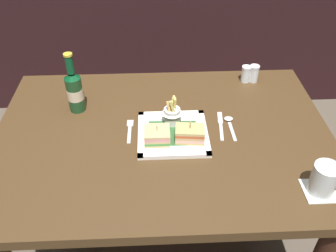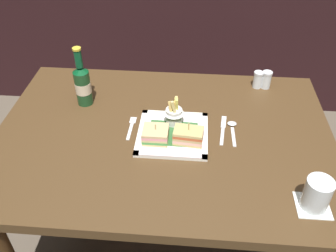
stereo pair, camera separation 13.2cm
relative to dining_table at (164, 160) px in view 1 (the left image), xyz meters
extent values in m
plane|color=brown|center=(0.00, 0.00, -0.62)|extent=(6.00, 6.00, 0.00)
cube|color=#49311B|center=(0.00, 0.00, 0.11)|extent=(1.25, 0.88, 0.04)
cylinder|color=#473014|center=(-0.54, 0.36, -0.26)|extent=(0.08, 0.08, 0.72)
cylinder|color=#442214|center=(0.54, 0.36, -0.26)|extent=(0.08, 0.08, 0.72)
cube|color=white|center=(0.03, -0.01, 0.14)|extent=(0.25, 0.25, 0.01)
cube|color=#326231|center=(0.03, -0.01, 0.14)|extent=(0.18, 0.14, 0.00)
cube|color=white|center=(0.03, -0.13, 0.15)|extent=(0.25, 0.02, 0.01)
cube|color=white|center=(0.03, 0.11, 0.15)|extent=(0.25, 0.02, 0.01)
cube|color=white|center=(-0.08, -0.01, 0.15)|extent=(0.02, 0.25, 0.01)
cube|color=white|center=(0.15, -0.01, 0.15)|extent=(0.02, 0.25, 0.01)
cube|color=tan|center=(-0.02, -0.05, 0.15)|extent=(0.09, 0.08, 0.01)
cube|color=#469044|center=(-0.02, -0.05, 0.16)|extent=(0.09, 0.08, 0.01)
cube|color=tan|center=(-0.02, -0.05, 0.17)|extent=(0.09, 0.08, 0.01)
cube|color=pink|center=(-0.02, -0.05, 0.18)|extent=(0.09, 0.08, 0.01)
cube|color=tan|center=(-0.02, -0.05, 0.19)|extent=(0.09, 0.08, 0.01)
cylinder|color=tan|center=(-0.02, -0.05, 0.18)|extent=(0.00, 0.00, 0.07)
cube|color=tan|center=(0.09, -0.05, 0.15)|extent=(0.11, 0.08, 0.01)
cube|color=#E3A294|center=(0.09, -0.05, 0.16)|extent=(0.11, 0.08, 0.01)
cube|color=tan|center=(0.09, -0.05, 0.17)|extent=(0.11, 0.08, 0.01)
cube|color=#BD522C|center=(0.09, -0.05, 0.18)|extent=(0.11, 0.08, 0.01)
cube|color=tan|center=(0.09, -0.05, 0.19)|extent=(0.11, 0.08, 0.01)
cylinder|color=tan|center=(0.09, -0.05, 0.18)|extent=(0.00, 0.00, 0.08)
cylinder|color=silver|center=(0.03, 0.05, 0.18)|extent=(0.06, 0.06, 0.06)
cone|color=white|center=(0.03, 0.05, 0.20)|extent=(0.08, 0.08, 0.03)
cube|color=#DCB561|center=(0.02, 0.04, 0.21)|extent=(0.02, 0.02, 0.07)
cube|color=#EABA57|center=(0.04, 0.05, 0.22)|extent=(0.01, 0.01, 0.08)
cube|color=#DEBF54|center=(0.03, 0.05, 0.20)|extent=(0.01, 0.01, 0.05)
cube|color=#E6BB58|center=(0.04, 0.06, 0.21)|extent=(0.01, 0.01, 0.06)
cube|color=#F4D572|center=(0.04, 0.07, 0.22)|extent=(0.01, 0.01, 0.08)
cube|color=#E3D662|center=(0.05, 0.05, 0.22)|extent=(0.01, 0.02, 0.08)
cube|color=#E6D47C|center=(0.03, 0.07, 0.21)|extent=(0.02, 0.01, 0.07)
cube|color=#EAD381|center=(0.04, 0.04, 0.22)|extent=(0.03, 0.01, 0.08)
cube|color=#E2CE65|center=(0.03, 0.06, 0.20)|extent=(0.02, 0.01, 0.05)
cylinder|color=#1B4423|center=(-0.34, 0.17, 0.21)|extent=(0.06, 0.06, 0.15)
cone|color=#0B4521|center=(-0.34, 0.17, 0.29)|extent=(0.06, 0.06, 0.02)
cylinder|color=#0C4828|center=(-0.34, 0.17, 0.34)|extent=(0.03, 0.03, 0.07)
cylinder|color=gold|center=(-0.34, 0.17, 0.38)|extent=(0.03, 0.03, 0.01)
cylinder|color=beige|center=(-0.34, 0.17, 0.21)|extent=(0.06, 0.06, 0.05)
cube|color=silver|center=(0.47, -0.30, 0.14)|extent=(0.10, 0.10, 0.00)
cylinder|color=silver|center=(0.47, -0.30, 0.19)|extent=(0.08, 0.08, 0.10)
cylinder|color=silver|center=(0.47, -0.30, 0.16)|extent=(0.07, 0.07, 0.04)
cube|color=silver|center=(-0.12, 0.00, 0.14)|extent=(0.01, 0.10, 0.00)
cube|color=silver|center=(-0.12, 0.07, 0.14)|extent=(0.02, 0.04, 0.00)
cube|color=silver|center=(0.22, 0.00, 0.14)|extent=(0.02, 0.10, 0.00)
cube|color=silver|center=(0.22, 0.09, 0.14)|extent=(0.02, 0.07, 0.00)
cube|color=silver|center=(0.26, 0.00, 0.14)|extent=(0.01, 0.11, 0.00)
ellipsoid|color=silver|center=(0.25, 0.07, 0.14)|extent=(0.04, 0.03, 0.01)
cylinder|color=silver|center=(0.38, 0.35, 0.17)|extent=(0.04, 0.04, 0.06)
cylinder|color=white|center=(0.38, 0.35, 0.15)|extent=(0.03, 0.03, 0.03)
cylinder|color=silver|center=(0.38, 0.35, 0.20)|extent=(0.04, 0.04, 0.01)
cylinder|color=silver|center=(0.41, 0.35, 0.17)|extent=(0.04, 0.04, 0.07)
cylinder|color=#412F29|center=(0.41, 0.35, 0.15)|extent=(0.04, 0.04, 0.04)
cylinder|color=silver|center=(0.41, 0.35, 0.21)|extent=(0.04, 0.04, 0.01)
camera|label=1|loc=(-0.03, -1.03, 1.00)|focal=39.03mm
camera|label=2|loc=(0.10, -1.02, 1.00)|focal=39.03mm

